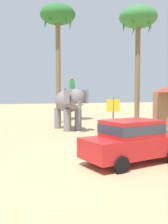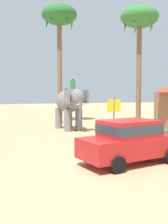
% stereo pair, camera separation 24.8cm
% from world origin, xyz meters
% --- Properties ---
extents(ground_plane, '(120.00, 120.00, 0.00)m').
position_xyz_m(ground_plane, '(0.00, 0.00, 0.00)').
color(ground_plane, tan).
extents(car_sedan_foreground, '(4.35, 2.47, 1.70)m').
position_xyz_m(car_sedan_foreground, '(1.36, -0.66, 0.93)').
color(car_sedan_foreground, red).
rests_on(car_sedan_foreground, ground).
extents(elephant_with_mahout, '(1.99, 3.97, 3.88)m').
position_xyz_m(elephant_with_mahout, '(1.76, 9.34, 1.99)').
color(elephant_with_mahout, slate).
rests_on(elephant_with_mahout, ground).
extents(motorcycle_end_of_row, '(1.68, 0.89, 0.94)m').
position_xyz_m(motorcycle_end_of_row, '(5.08, 3.27, 0.46)').
color(motorcycle_end_of_row, black).
rests_on(motorcycle_end_of_row, ground).
extents(palm_tree_behind_elephant, '(3.20, 3.20, 10.75)m').
position_xyz_m(palm_tree_behind_elephant, '(2.24, 14.34, 9.39)').
color(palm_tree_behind_elephant, brown).
rests_on(palm_tree_behind_elephant, ground).
extents(palm_tree_near_hut, '(3.20, 3.20, 10.05)m').
position_xyz_m(palm_tree_near_hut, '(8.20, 10.39, 8.76)').
color(palm_tree_near_hut, brown).
rests_on(palm_tree_near_hut, ground).
extents(signboard_yellow, '(1.00, 0.10, 2.40)m').
position_xyz_m(signboard_yellow, '(4.59, 7.64, 1.69)').
color(signboard_yellow, '#4C4C51').
rests_on(signboard_yellow, ground).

